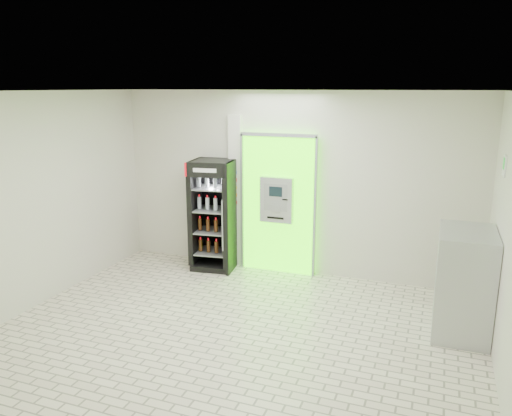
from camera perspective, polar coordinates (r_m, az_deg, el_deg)
The scene contains 7 objects.
ground at distance 6.47m, azimuth -2.62°, elevation -14.44°, with size 6.00×6.00×0.00m, color beige.
room_shell at distance 5.83m, azimuth -2.82°, elevation 1.73°, with size 6.00×6.00×6.00m.
atm_assembly at distance 8.25m, azimuth 2.58°, elevation 0.54°, with size 1.30×0.24×2.33m.
pillar at distance 8.52m, azimuth -2.33°, elevation 1.85°, with size 0.22×0.11×2.60m.
beverage_cooler at distance 8.50m, azimuth -4.77°, elevation -1.02°, with size 0.78×0.72×1.87m.
steel_cabinet at distance 6.82m, azimuth 22.65°, elevation -7.87°, with size 0.67×1.00×1.33m.
exit_sign at distance 6.74m, azimuth 26.54°, elevation 4.35°, with size 0.02×0.22×0.26m.
Camera 1 is at (2.26, -5.24, 3.05)m, focal length 35.00 mm.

